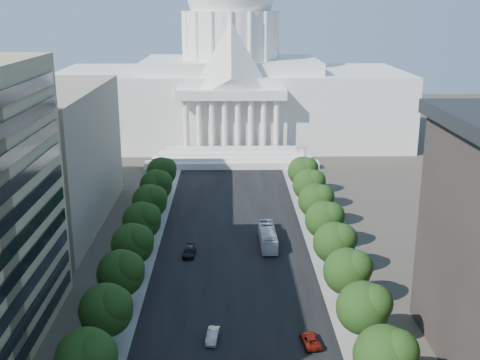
{
  "coord_description": "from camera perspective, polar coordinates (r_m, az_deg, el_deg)",
  "views": [
    {
      "loc": [
        -0.63,
        -27.61,
        47.11
      ],
      "look_at": [
        1.24,
        76.85,
        16.54
      ],
      "focal_mm": 45.0,
      "sensor_mm": 36.0,
      "label": 1
    }
  ],
  "objects": [
    {
      "name": "road_asphalt",
      "position": [
        126.7,
        -0.67,
        -5.52
      ],
      "size": [
        30.0,
        260.0,
        0.01
      ],
      "primitive_type": "cube",
      "color": "black",
      "rests_on": "ground"
    },
    {
      "name": "sidewalk_left",
      "position": [
        128.02,
        -9.25,
        -5.51
      ],
      "size": [
        8.0,
        260.0,
        0.02
      ],
      "primitive_type": "cube",
      "color": "gray",
      "rests_on": "ground"
    },
    {
      "name": "sidewalk_right",
      "position": [
        128.21,
        7.89,
        -5.41
      ],
      "size": [
        8.0,
        260.0,
        0.02
      ],
      "primitive_type": "cube",
      "color": "gray",
      "rests_on": "ground"
    },
    {
      "name": "capitol",
      "position": [
        214.22,
        -0.86,
        9.04
      ],
      "size": [
        120.0,
        56.0,
        73.0
      ],
      "color": "white",
      "rests_on": "ground"
    },
    {
      "name": "office_block_left_far",
      "position": [
        139.85,
        -20.81,
        1.96
      ],
      "size": [
        38.0,
        52.0,
        30.0
      ],
      "primitive_type": "cube",
      "color": "gray",
      "rests_on": "ground"
    },
    {
      "name": "tree_l_c",
      "position": [
        77.23,
        -14.16,
        -16.01
      ],
      "size": [
        7.79,
        7.6,
        9.97
      ],
      "color": "#33261C",
      "rests_on": "ground"
    },
    {
      "name": "tree_l_d",
      "position": [
        87.35,
        -12.41,
        -11.85
      ],
      "size": [
        7.79,
        7.6,
        9.97
      ],
      "color": "#33261C",
      "rests_on": "ground"
    },
    {
      "name": "tree_l_e",
      "position": [
        97.9,
        -11.07,
        -8.55
      ],
      "size": [
        7.79,
        7.6,
        9.97
      ],
      "color": "#33261C",
      "rests_on": "ground"
    },
    {
      "name": "tree_l_f",
      "position": [
        108.75,
        -10.01,
        -5.91
      ],
      "size": [
        7.79,
        7.6,
        9.97
      ],
      "color": "#33261C",
      "rests_on": "ground"
    },
    {
      "name": "tree_l_g",
      "position": [
        119.82,
        -9.16,
        -3.74
      ],
      "size": [
        7.79,
        7.6,
        9.97
      ],
      "color": "#33261C",
      "rests_on": "ground"
    },
    {
      "name": "tree_l_h",
      "position": [
        131.05,
        -8.45,
        -1.95
      ],
      "size": [
        7.79,
        7.6,
        9.97
      ],
      "color": "#33261C",
      "rests_on": "ground"
    },
    {
      "name": "tree_l_i",
      "position": [
        142.41,
        -7.85,
        -0.44
      ],
      "size": [
        7.79,
        7.6,
        9.97
      ],
      "color": "#33261C",
      "rests_on": "ground"
    },
    {
      "name": "tree_l_j",
      "position": [
        153.86,
        -7.35,
        0.85
      ],
      "size": [
        7.79,
        7.6,
        9.97
      ],
      "color": "#33261C",
      "rests_on": "ground"
    },
    {
      "name": "tree_r_c",
      "position": [
        77.68,
        13.8,
        -15.78
      ],
      "size": [
        7.79,
        7.6,
        9.97
      ],
      "color": "#33261C",
      "rests_on": "ground"
    },
    {
      "name": "tree_r_d",
      "position": [
        87.75,
        11.83,
        -11.67
      ],
      "size": [
        7.79,
        7.6,
        9.97
      ],
      "color": "#33261C",
      "rests_on": "ground"
    },
    {
      "name": "tree_r_e",
      "position": [
        98.26,
        10.31,
        -8.42
      ],
      "size": [
        7.79,
        7.6,
        9.97
      ],
      "color": "#33261C",
      "rests_on": "ground"
    },
    {
      "name": "tree_r_f",
      "position": [
        109.07,
        9.11,
        -5.79
      ],
      "size": [
        7.79,
        7.6,
        9.97
      ],
      "color": "#33261C",
      "rests_on": "ground"
    },
    {
      "name": "tree_r_g",
      "position": [
        120.11,
        8.14,
        -3.65
      ],
      "size": [
        7.79,
        7.6,
        9.97
      ],
      "color": "#33261C",
      "rests_on": "ground"
    },
    {
      "name": "tree_r_h",
      "position": [
        131.32,
        7.33,
        -1.86
      ],
      "size": [
        7.79,
        7.6,
        9.97
      ],
      "color": "#33261C",
      "rests_on": "ground"
    },
    {
      "name": "tree_r_i",
      "position": [
        142.65,
        6.66,
        -0.36
      ],
      "size": [
        7.79,
        7.6,
        9.97
      ],
      "color": "#33261C",
      "rests_on": "ground"
    },
    {
      "name": "tree_r_j",
      "position": [
        154.09,
        6.08,
        0.92
      ],
      "size": [
        7.79,
        7.6,
        9.97
      ],
      "color": "#33261C",
      "rests_on": "ground"
    },
    {
      "name": "streetlight_c",
      "position": [
        99.0,
        11.17,
        -8.67
      ],
      "size": [
        2.61,
        0.44,
        9.0
      ],
      "color": "gray",
      "rests_on": "ground"
    },
    {
      "name": "streetlight_d",
      "position": [
        121.69,
        8.77,
        -3.73
      ],
      "size": [
        2.61,
        0.44,
        9.0
      ],
      "color": "gray",
      "rests_on": "ground"
    },
    {
      "name": "streetlight_e",
      "position": [
        145.13,
        7.15,
        -0.35
      ],
      "size": [
        2.61,
        0.44,
        9.0
      ],
      "color": "gray",
      "rests_on": "ground"
    },
    {
      "name": "streetlight_f",
      "position": [
        169.02,
        5.99,
        2.08
      ],
      "size": [
        2.61,
        0.44,
        9.0
      ],
      "color": "gray",
      "rests_on": "ground"
    },
    {
      "name": "car_silver",
      "position": [
        90.41,
        -2.61,
        -14.55
      ],
      "size": [
        2.15,
        4.82,
        1.54
      ],
      "primitive_type": "imported",
      "rotation": [
        0.0,
        0.0,
        -0.12
      ],
      "color": "#A1A3A8",
      "rests_on": "ground"
    },
    {
      "name": "car_red",
      "position": [
        90.03,
        6.69,
        -14.83
      ],
      "size": [
        2.94,
        5.39,
        1.43
      ],
      "primitive_type": "imported",
      "rotation": [
        0.0,
        0.0,
        3.25
      ],
      "color": "maroon",
      "rests_on": "ground"
    },
    {
      "name": "car_dark_b",
      "position": [
        118.2,
        -4.83,
        -6.82
      ],
      "size": [
        2.6,
        5.66,
        1.6
      ],
      "primitive_type": "imported",
      "rotation": [
        0.0,
        0.0,
        -0.07
      ],
      "color": "black",
      "rests_on": "ground"
    },
    {
      "name": "city_bus",
      "position": [
        122.51,
        2.64,
        -5.4
      ],
      "size": [
        3.34,
        13.23,
        3.67
      ],
      "primitive_type": "imported",
      "rotation": [
        0.0,
        0.0,
        0.02
      ],
      "color": "white",
      "rests_on": "ground"
    }
  ]
}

